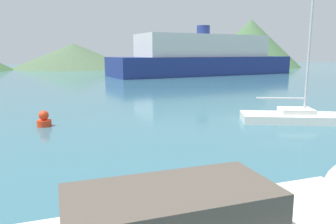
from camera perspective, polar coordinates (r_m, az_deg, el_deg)
sailboat_inner at (r=19.97m, az=21.39°, el=-0.58°), size 6.37×3.83×9.32m
ferry_distant at (r=58.95m, az=6.08°, el=9.44°), size 34.19×16.81×8.49m
buoy_marker at (r=18.74m, az=-20.79°, el=-1.27°), size 0.75×0.75×0.86m
hill_central at (r=86.67m, az=-16.10°, el=9.39°), size 29.80×29.80×6.10m
hill_east at (r=92.96m, az=14.16°, el=11.52°), size 26.47×26.47×12.57m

